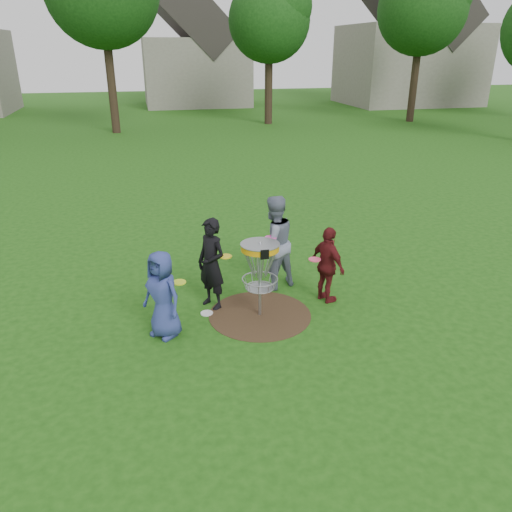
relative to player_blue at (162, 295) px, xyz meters
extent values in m
plane|color=#19470F|center=(1.65, 0.28, -0.73)|extent=(100.00, 100.00, 0.00)
cylinder|color=#47331E|center=(1.65, 0.28, -0.73)|extent=(1.80, 1.80, 0.01)
imported|color=navy|center=(0.00, 0.00, 0.00)|extent=(0.82, 0.84, 1.46)
imported|color=black|center=(0.90, 0.80, 0.10)|extent=(0.67, 0.72, 1.66)
imported|color=slate|center=(2.17, 1.34, 0.19)|extent=(1.08, 0.96, 1.83)
imported|color=#591417|center=(2.97, 0.54, -0.01)|extent=(0.61, 0.91, 1.43)
cylinder|color=silver|center=(0.75, 0.53, -0.72)|extent=(0.22, 0.22, 0.02)
cylinder|color=#9EA0A5|center=(1.65, 0.28, -0.04)|extent=(0.05, 0.05, 1.38)
cylinder|color=orange|center=(1.65, 0.28, 0.55)|extent=(0.64, 0.64, 0.10)
cylinder|color=#9EA0A5|center=(1.65, 0.28, 0.61)|extent=(0.66, 0.66, 0.01)
cube|color=black|center=(1.65, -0.04, 0.55)|extent=(0.14, 0.02, 0.16)
torus|color=#9EA0A5|center=(1.65, 0.28, -0.03)|extent=(0.62, 0.62, 0.02)
torus|color=#9EA0A5|center=(1.65, 0.28, -0.19)|extent=(0.50, 0.50, 0.02)
cylinder|color=#9EA0A5|center=(1.65, 0.28, -0.20)|extent=(0.44, 0.44, 0.01)
cylinder|color=#C5E018|center=(0.28, 0.05, 0.17)|extent=(0.22, 0.22, 0.02)
cylinder|color=yellow|center=(1.13, 0.64, 0.29)|extent=(0.22, 0.22, 0.02)
cylinder|color=#FF43B6|center=(2.04, 1.09, 0.39)|extent=(0.22, 0.22, 0.02)
cylinder|color=#FE426B|center=(2.70, 0.48, 0.15)|extent=(0.22, 0.22, 0.02)
cylinder|color=#38281C|center=(-1.35, 21.78, 1.58)|extent=(0.46, 0.46, 4.62)
cylinder|color=#38281C|center=(7.65, 23.28, 1.16)|extent=(0.46, 0.46, 3.78)
sphere|color=#164211|center=(7.65, 23.28, 5.03)|extent=(4.68, 4.68, 4.68)
cylinder|color=#38281C|center=(16.65, 22.28, 1.37)|extent=(0.46, 0.46, 4.20)
sphere|color=#164211|center=(16.65, 22.28, 5.67)|extent=(5.20, 5.20, 5.20)
cube|color=gray|center=(4.65, 35.28, 1.77)|extent=(8.00, 7.00, 5.00)
cube|color=#2D2826|center=(4.65, 35.28, 5.71)|extent=(6.11, 7.14, 6.11)
cube|color=gray|center=(21.65, 32.28, 2.27)|extent=(10.00, 8.00, 6.00)
camera|label=1|loc=(-0.13, -7.18, 3.61)|focal=35.00mm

